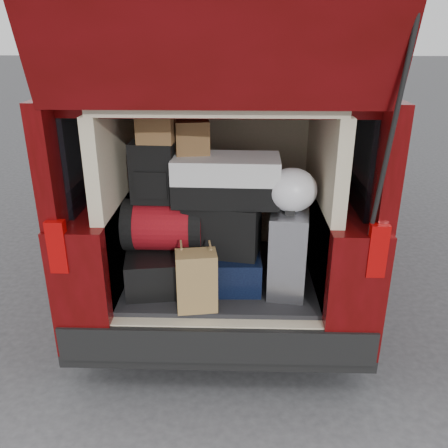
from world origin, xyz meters
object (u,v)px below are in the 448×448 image
Objects in this scene: navy_hardshell at (228,265)px; twotone_duffel at (226,180)px; silver_roller at (288,251)px; black_hardshell at (161,263)px; kraft_bag at (197,281)px; backpack at (152,173)px; black_soft_case at (222,228)px; red_duffel at (164,225)px.

twotone_duffel is (-0.01, -0.01, 0.59)m from navy_hardshell.
twotone_duffel is (-0.39, 0.11, 0.43)m from silver_roller.
black_hardshell is at bearing -178.96° from twotone_duffel.
twotone_duffel is (0.17, 0.34, 0.52)m from kraft_bag.
backpack reaches higher than black_hardshell.
black_soft_case reaches higher than black_hardshell.
backpack is at bearing -138.16° from black_hardshell.
red_duffel is (0.04, -0.01, 0.28)m from black_hardshell.
red_duffel is (-0.79, 0.10, 0.13)m from silver_roller.
kraft_bag is (0.27, -0.35, 0.06)m from black_hardshell.
twotone_duffel is (0.43, -0.00, 0.58)m from black_hardshell.
red_duffel reaches higher than navy_hardshell.
black_soft_case is at bearing 57.61° from kraft_bag.
black_hardshell is at bearing 52.04° from backpack.
twotone_duffel reaches higher than kraft_bag.
red_duffel is at bearing -177.08° from twotone_duffel.
navy_hardshell is 1.40× the size of kraft_bag.
silver_roller is at bearing -6.31° from red_duffel.
backpack is (-0.05, -0.01, 0.35)m from red_duffel.
twotone_duffel is (0.40, 0.01, 0.30)m from red_duffel.
black_soft_case is at bearing 0.98° from backpack.
silver_roller is 0.61m from kraft_bag.
navy_hardshell is 1.38× the size of backpack.
navy_hardshell is at bearing 171.19° from silver_roller.
silver_roller reaches higher than navy_hardshell.
black_hardshell is 0.73m from twotone_duffel.
black_hardshell is at bearing 159.89° from red_duffel.
navy_hardshell is 1.04× the size of red_duffel.
silver_roller is 0.81m from red_duffel.
black_soft_case is 0.31m from twotone_duffel.
navy_hardshell is 0.79× the size of twotone_duffel.
black_hardshell is at bearing -179.41° from silver_roller.
kraft_bag is 0.65m from twotone_duffel.
backpack is at bearing -170.38° from black_soft_case.
kraft_bag is at bearing -61.12° from black_hardshell.
silver_roller is 0.44m from black_soft_case.
black_hardshell is 0.92× the size of twotone_duffel.
black_soft_case is at bearing -0.99° from red_duffel.
red_duffel reaches higher than silver_roller.
black_hardshell is 1.16× the size of navy_hardshell.
kraft_bag is 0.41m from black_soft_case.
navy_hardshell is at bearing 52.96° from black_soft_case.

